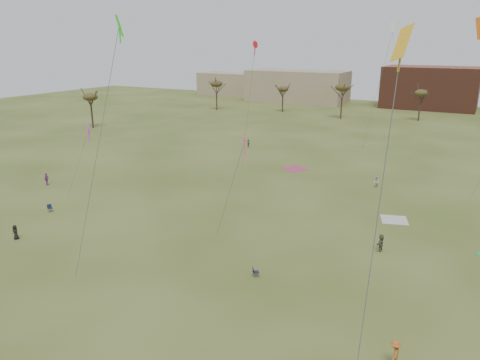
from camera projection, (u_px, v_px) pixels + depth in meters
The scene contains 16 objects.
ground at pixel (171, 281), 37.68m from camera, with size 260.00×260.00×0.00m, color #3B4C17.
spectator_fore_c at pixel (381, 243), 42.82m from camera, with size 1.54×0.49×1.67m, color brown.
flyer_mid_a at pixel (15, 232), 45.42m from camera, with size 0.73×0.47×1.49m, color black.
flyer_mid_b at pixel (395, 354), 27.51m from camera, with size 1.13×0.65×1.75m, color #AF5820.
spectator_mid_d at pixel (47, 179), 62.57m from camera, with size 1.02×0.42×1.74m, color #A946A4.
spectator_mid_e at pixel (376, 182), 61.50m from camera, with size 0.76×0.60×1.57m, color silver.
flyer_far_a at pixel (248, 143), 85.25m from camera, with size 1.40×0.45×1.51m, color #297C46.
blanket_cream at pixel (394, 220), 50.52m from camera, with size 2.79×2.79×0.03m, color beige.
blanket_plum at pixel (295, 169), 70.79m from camera, with size 3.27×3.27×0.03m, color #B3375F.
camp_chair_left at pixel (50, 210), 52.87m from camera, with size 0.71×0.69×0.87m.
camp_chair_center at pixel (256, 274), 38.25m from camera, with size 0.74×0.73×0.87m.
kites_aloft at pixel (349, 53), 60.28m from camera, with size 66.34×69.15×21.20m.
tree_line at pixel (371, 96), 103.40m from camera, with size 117.44×49.32×8.91m.
building_tan at pixel (297, 86), 148.88m from camera, with size 32.00×14.00×10.00m, color #937F60.
building_brick at pixel (430, 88), 134.47m from camera, with size 26.00×16.00×12.00m, color brown.
building_tan_west at pixel (228, 84), 168.80m from camera, with size 20.00×12.00×8.00m, color #937F60.
Camera 1 is at (21.15, -26.79, 18.89)m, focal length 34.18 mm.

